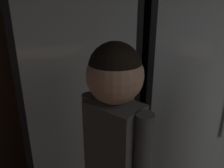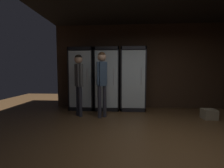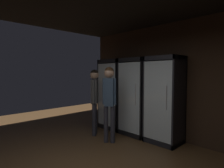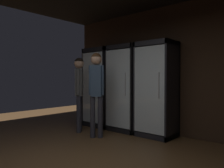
# 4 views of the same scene
# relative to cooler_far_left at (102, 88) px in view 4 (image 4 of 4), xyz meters

# --- Properties ---
(wall_back) EXTENTS (6.00, 0.06, 2.80)m
(wall_back) POSITION_rel_cooler_far_left_xyz_m (2.02, 0.31, 0.43)
(wall_back) COLOR #382619
(wall_back) RESTS_ON ground
(cooler_far_left) EXTENTS (0.77, 0.63, 1.99)m
(cooler_far_left) POSITION_rel_cooler_far_left_xyz_m (0.00, 0.00, 0.00)
(cooler_far_left) COLOR black
(cooler_far_left) RESTS_ON ground
(cooler_left) EXTENTS (0.77, 0.63, 1.99)m
(cooler_left) POSITION_rel_cooler_far_left_xyz_m (0.82, -0.00, 0.00)
(cooler_left) COLOR black
(cooler_left) RESTS_ON ground
(cooler_center) EXTENTS (0.77, 0.63, 1.99)m
(cooler_center) POSITION_rel_cooler_far_left_xyz_m (1.63, 0.00, -0.00)
(cooler_center) COLOR black
(cooler_center) RESTS_ON ground
(shopper_near) EXTENTS (0.26, 0.25, 1.74)m
(shopper_near) POSITION_rel_cooler_far_left_xyz_m (0.76, -0.96, 0.14)
(shopper_near) COLOR #2D2D38
(shopper_near) RESTS_ON ground
(shopper_far) EXTENTS (0.26, 0.29, 1.69)m
(shopper_far) POSITION_rel_cooler_far_left_xyz_m (0.11, -0.86, 0.11)
(shopper_far) COLOR #2D2D38
(shopper_far) RESTS_ON ground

